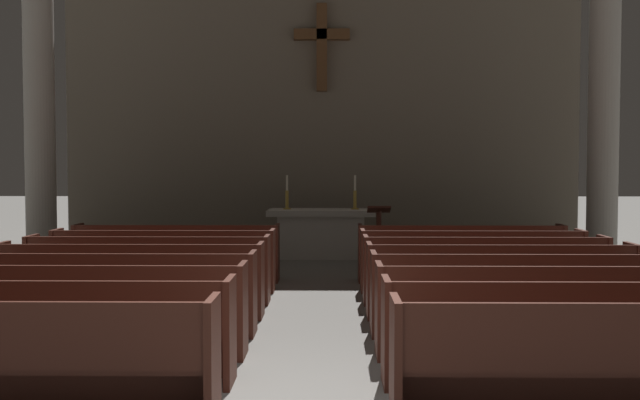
# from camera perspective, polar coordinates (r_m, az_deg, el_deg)

# --- Properties ---
(pew_left_row_2) EXTENTS (3.36, 0.50, 0.95)m
(pew_left_row_2) POSITION_cam_1_polar(r_m,az_deg,el_deg) (7.29, -19.87, -9.10)
(pew_left_row_2) COLOR #4C2319
(pew_left_row_2) RESTS_ON ground
(pew_left_row_3) EXTENTS (3.36, 0.50, 0.95)m
(pew_left_row_3) POSITION_cam_1_polar(r_m,az_deg,el_deg) (8.20, -17.41, -7.75)
(pew_left_row_3) COLOR #4C2319
(pew_left_row_3) RESTS_ON ground
(pew_left_row_4) EXTENTS (3.36, 0.50, 0.95)m
(pew_left_row_4) POSITION_cam_1_polar(r_m,az_deg,el_deg) (9.13, -15.46, -6.66)
(pew_left_row_4) COLOR #4C2319
(pew_left_row_4) RESTS_ON ground
(pew_left_row_5) EXTENTS (3.36, 0.50, 0.95)m
(pew_left_row_5) POSITION_cam_1_polar(r_m,az_deg,el_deg) (10.07, -13.88, -5.77)
(pew_left_row_5) COLOR #4C2319
(pew_left_row_5) RESTS_ON ground
(pew_left_row_6) EXTENTS (3.36, 0.50, 0.95)m
(pew_left_row_6) POSITION_cam_1_polar(r_m,az_deg,el_deg) (11.02, -12.58, -5.03)
(pew_left_row_6) COLOR #4C2319
(pew_left_row_6) RESTS_ON ground
(pew_left_row_7) EXTENTS (3.36, 0.50, 0.95)m
(pew_left_row_7) POSITION_cam_1_polar(r_m,az_deg,el_deg) (11.98, -11.48, -4.40)
(pew_left_row_7) COLOR #4C2319
(pew_left_row_7) RESTS_ON ground
(pew_left_row_8) EXTENTS (3.36, 0.50, 0.95)m
(pew_left_row_8) POSITION_cam_1_polar(r_m,az_deg,el_deg) (12.94, -10.55, -3.86)
(pew_left_row_8) COLOR #4C2319
(pew_left_row_8) RESTS_ON ground
(pew_right_row_1) EXTENTS (3.36, 0.50, 0.95)m
(pew_right_row_1) POSITION_cam_1_polar(r_m,az_deg,el_deg) (6.25, 21.20, -11.10)
(pew_right_row_1) COLOR #4C2319
(pew_right_row_1) RESTS_ON ground
(pew_right_row_2) EXTENTS (3.36, 0.50, 0.95)m
(pew_right_row_2) POSITION_cam_1_polar(r_m,az_deg,el_deg) (7.16, 18.41, -9.29)
(pew_right_row_2) COLOR #4C2319
(pew_right_row_2) RESTS_ON ground
(pew_right_row_3) EXTENTS (3.36, 0.50, 0.95)m
(pew_right_row_3) POSITION_cam_1_polar(r_m,az_deg,el_deg) (8.09, 16.27, -7.88)
(pew_right_row_3) COLOR #4C2319
(pew_right_row_3) RESTS_ON ground
(pew_right_row_4) EXTENTS (3.36, 0.50, 0.95)m
(pew_right_row_4) POSITION_cam_1_polar(r_m,az_deg,el_deg) (9.03, 14.59, -6.76)
(pew_right_row_4) COLOR #4C2319
(pew_right_row_4) RESTS_ON ground
(pew_right_row_5) EXTENTS (3.36, 0.50, 0.95)m
(pew_right_row_5) POSITION_cam_1_polar(r_m,az_deg,el_deg) (9.98, 13.23, -5.84)
(pew_right_row_5) COLOR #4C2319
(pew_right_row_5) RESTS_ON ground
(pew_right_row_6) EXTENTS (3.36, 0.50, 0.95)m
(pew_right_row_6) POSITION_cam_1_polar(r_m,az_deg,el_deg) (10.94, 12.12, -5.08)
(pew_right_row_6) COLOR #4C2319
(pew_right_row_6) RESTS_ON ground
(pew_right_row_7) EXTENTS (3.36, 0.50, 0.95)m
(pew_right_row_7) POSITION_cam_1_polar(r_m,az_deg,el_deg) (11.90, 11.18, -4.44)
(pew_right_row_7) COLOR #4C2319
(pew_right_row_7) RESTS_ON ground
(pew_right_row_8) EXTENTS (3.36, 0.50, 0.95)m
(pew_right_row_8) POSITION_cam_1_polar(r_m,az_deg,el_deg) (12.87, 10.39, -3.90)
(pew_right_row_8) COLOR #4C2319
(pew_right_row_8) RESTS_ON ground
(column_left_second) EXTENTS (0.85, 0.85, 7.55)m
(column_left_second) POSITION_cam_1_polar(r_m,az_deg,el_deg) (15.67, -20.12, 8.92)
(column_left_second) COLOR #ADA89E
(column_left_second) RESTS_ON ground
(column_right_second) EXTENTS (0.85, 0.85, 7.55)m
(column_right_second) POSITION_cam_1_polar(r_m,az_deg,el_deg) (15.53, 20.33, 8.97)
(column_right_second) COLOR #ADA89E
(column_right_second) RESTS_ON ground
(altar) EXTENTS (2.20, 0.90, 1.01)m
(altar) POSITION_cam_1_polar(r_m,az_deg,el_deg) (15.86, 0.07, -2.41)
(altar) COLOR #BCB7AD
(altar) RESTS_ON ground
(candlestick_left) EXTENTS (0.16, 0.16, 0.70)m
(candlestick_left) POSITION_cam_1_polar(r_m,az_deg,el_deg) (15.84, -2.46, 0.13)
(candlestick_left) COLOR #B79338
(candlestick_left) RESTS_ON altar
(candlestick_right) EXTENTS (0.16, 0.16, 0.70)m
(candlestick_right) POSITION_cam_1_polar(r_m,az_deg,el_deg) (15.82, 2.61, 0.13)
(candlestick_right) COLOR #B79338
(candlestick_right) RESTS_ON altar
(apse_with_cross) EXTENTS (11.56, 0.48, 8.24)m
(apse_with_cross) POSITION_cam_1_polar(r_m,az_deg,el_deg) (17.64, 0.14, 9.80)
(apse_with_cross) COLOR #706656
(apse_with_cross) RESTS_ON ground
(lectern) EXTENTS (0.44, 0.36, 1.15)m
(lectern) POSITION_cam_1_polar(r_m,az_deg,el_deg) (14.69, 4.38, -2.77)
(lectern) COLOR #4C2319
(lectern) RESTS_ON ground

